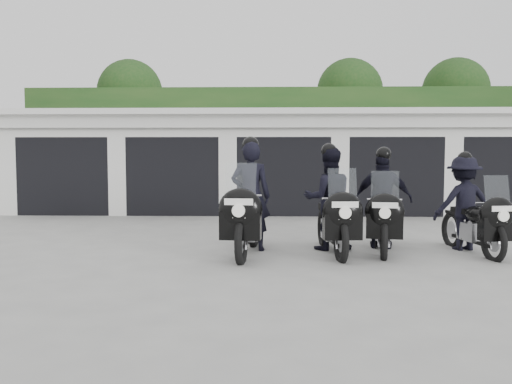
{
  "coord_description": "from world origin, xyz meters",
  "views": [
    {
      "loc": [
        -0.32,
        -9.55,
        1.76
      ],
      "look_at": [
        -0.61,
        0.27,
        1.05
      ],
      "focal_mm": 38.0,
      "sensor_mm": 36.0,
      "label": 1
    }
  ],
  "objects_px": {
    "police_bike_a": "(248,206)",
    "police_bike_d": "(468,208)",
    "police_bike_b": "(331,205)",
    "police_bike_c": "(383,205)"
  },
  "relations": [
    {
      "from": "police_bike_a",
      "to": "police_bike_d",
      "type": "relative_size",
      "value": 1.16
    },
    {
      "from": "police_bike_a",
      "to": "police_bike_c",
      "type": "bearing_deg",
      "value": 15.56
    },
    {
      "from": "police_bike_c",
      "to": "police_bike_d",
      "type": "relative_size",
      "value": 1.05
    },
    {
      "from": "police_bike_a",
      "to": "police_bike_c",
      "type": "height_order",
      "value": "police_bike_a"
    },
    {
      "from": "police_bike_b",
      "to": "police_bike_d",
      "type": "height_order",
      "value": "police_bike_b"
    },
    {
      "from": "police_bike_a",
      "to": "police_bike_d",
      "type": "xyz_separation_m",
      "value": [
        3.92,
        0.34,
        -0.06
      ]
    },
    {
      "from": "police_bike_b",
      "to": "police_bike_a",
      "type": "bearing_deg",
      "value": -175.56
    },
    {
      "from": "police_bike_c",
      "to": "police_bike_d",
      "type": "distance_m",
      "value": 1.49
    },
    {
      "from": "police_bike_a",
      "to": "police_bike_b",
      "type": "relative_size",
      "value": 1.06
    },
    {
      "from": "police_bike_a",
      "to": "police_bike_d",
      "type": "distance_m",
      "value": 3.93
    }
  ]
}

